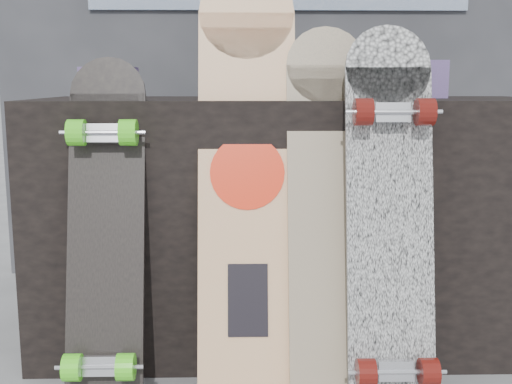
{
  "coord_description": "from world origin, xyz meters",
  "views": [
    {
      "loc": [
        -0.16,
        -1.56,
        0.85
      ],
      "look_at": [
        -0.12,
        0.2,
        0.55
      ],
      "focal_mm": 45.0,
      "sensor_mm": 36.0,
      "label": 1
    }
  ],
  "objects_px": {
    "longboard_cascadia": "(391,214)",
    "skateboard_dark": "(105,225)",
    "longboard_geisha": "(247,167)",
    "vendor_table": "(291,221)",
    "longboard_celtic": "(329,200)"
  },
  "relations": [
    {
      "from": "longboard_cascadia",
      "to": "skateboard_dark",
      "type": "bearing_deg",
      "value": 174.85
    },
    {
      "from": "longboard_geisha",
      "to": "skateboard_dark",
      "type": "height_order",
      "value": "longboard_geisha"
    },
    {
      "from": "longboard_cascadia",
      "to": "skateboard_dark",
      "type": "relative_size",
      "value": 1.09
    },
    {
      "from": "vendor_table",
      "to": "longboard_geisha",
      "type": "bearing_deg",
      "value": -115.42
    },
    {
      "from": "longboard_geisha",
      "to": "skateboard_dark",
      "type": "bearing_deg",
      "value": -170.74
    },
    {
      "from": "longboard_celtic",
      "to": "skateboard_dark",
      "type": "bearing_deg",
      "value": -178.0
    },
    {
      "from": "longboard_cascadia",
      "to": "longboard_geisha",
      "type": "bearing_deg",
      "value": 160.66
    },
    {
      "from": "skateboard_dark",
      "to": "longboard_cascadia",
      "type": "bearing_deg",
      "value": -5.15
    },
    {
      "from": "vendor_table",
      "to": "longboard_geisha",
      "type": "relative_size",
      "value": 1.36
    },
    {
      "from": "vendor_table",
      "to": "longboard_celtic",
      "type": "relative_size",
      "value": 1.59
    },
    {
      "from": "longboard_geisha",
      "to": "vendor_table",
      "type": "bearing_deg",
      "value": 64.58
    },
    {
      "from": "vendor_table",
      "to": "longboard_cascadia",
      "type": "xyz_separation_m",
      "value": [
        0.23,
        -0.43,
        0.11
      ]
    },
    {
      "from": "longboard_celtic",
      "to": "skateboard_dark",
      "type": "height_order",
      "value": "longboard_celtic"
    },
    {
      "from": "vendor_table",
      "to": "longboard_celtic",
      "type": "bearing_deg",
      "value": -77.52
    },
    {
      "from": "vendor_table",
      "to": "longboard_geisha",
      "type": "xyz_separation_m",
      "value": [
        -0.14,
        -0.3,
        0.22
      ]
    }
  ]
}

